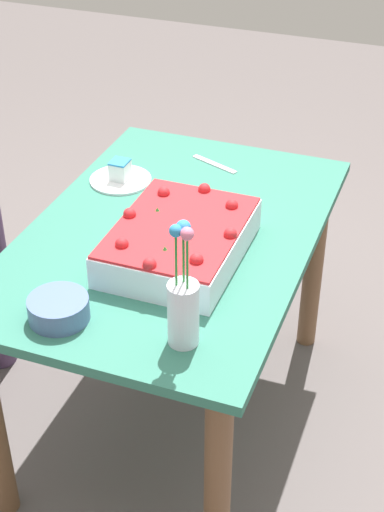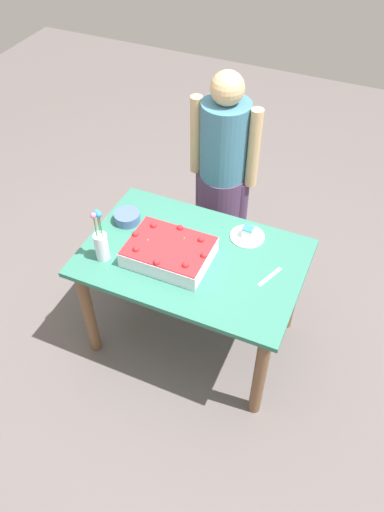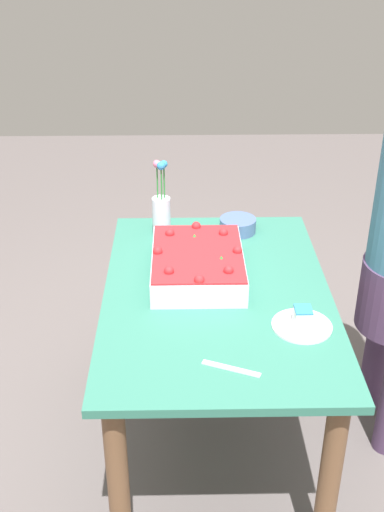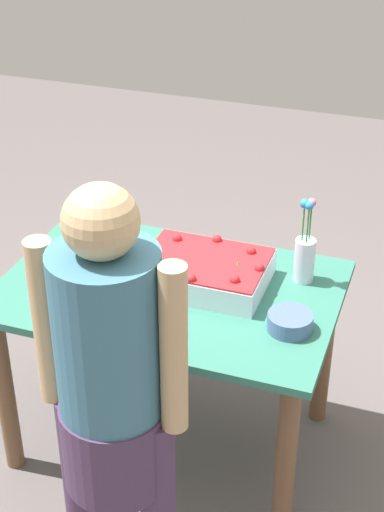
# 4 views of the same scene
# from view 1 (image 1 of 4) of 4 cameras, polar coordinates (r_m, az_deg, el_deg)

# --- Properties ---
(ground_plane) EXTENTS (8.00, 8.00, 0.00)m
(ground_plane) POSITION_cam_1_polar(r_m,az_deg,el_deg) (2.77, -1.27, -11.33)
(ground_plane) COLOR #5F5756
(dining_table) EXTENTS (1.23, 0.82, 0.75)m
(dining_table) POSITION_cam_1_polar(r_m,az_deg,el_deg) (2.37, -1.45, -0.91)
(dining_table) COLOR #31735F
(dining_table) RESTS_ON ground_plane
(sheet_cake) EXTENTS (0.45, 0.34, 0.12)m
(sheet_cake) POSITION_cam_1_polar(r_m,az_deg,el_deg) (2.16, -0.94, 1.13)
(sheet_cake) COLOR white
(sheet_cake) RESTS_ON dining_table
(serving_plate_with_slice) EXTENTS (0.20, 0.20, 0.07)m
(serving_plate_with_slice) POSITION_cam_1_polar(r_m,az_deg,el_deg) (2.56, -5.24, 5.83)
(serving_plate_with_slice) COLOR white
(serving_plate_with_slice) RESTS_ON dining_table
(cake_knife) EXTENTS (0.09, 0.18, 0.00)m
(cake_knife) POSITION_cam_1_polar(r_m,az_deg,el_deg) (2.66, 1.65, 6.70)
(cake_knife) COLOR silver
(cake_knife) RESTS_ON dining_table
(flower_vase) EXTENTS (0.08, 0.08, 0.33)m
(flower_vase) POSITION_cam_1_polar(r_m,az_deg,el_deg) (1.83, -0.64, -3.65)
(flower_vase) COLOR white
(flower_vase) RESTS_ON dining_table
(fruit_bowl) EXTENTS (0.15, 0.15, 0.06)m
(fruit_bowl) POSITION_cam_1_polar(r_m,az_deg,el_deg) (1.97, -9.67, -3.81)
(fruit_bowl) COLOR #4D6596
(fruit_bowl) RESTS_ON dining_table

